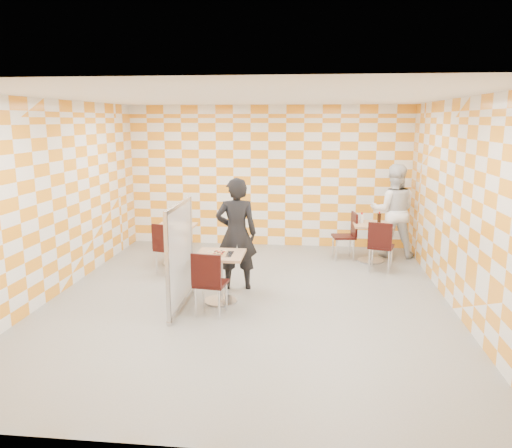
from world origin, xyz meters
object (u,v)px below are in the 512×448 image
Objects in this scene: second_table at (372,236)px; main_table at (220,269)px; chair_main_front at (209,279)px; chair_second_front at (380,243)px; chair_empty_near at (166,245)px; partition at (180,255)px; man_white at (393,211)px; sport_bottle at (362,218)px; man_dark at (236,234)px; chair_empty_far at (179,228)px; empty_table at (176,238)px; chair_second_side at (349,232)px; soda_bottle at (379,218)px.

main_table is at bearing -135.22° from second_table.
chair_main_front is 3.54m from chair_second_front.
partition is at bearing -66.81° from chair_empty_near.
sport_bottle is at bearing 33.68° from man_white.
main_table is 0.41× the size of man_dark.
man_white is (4.27, 0.31, 0.38)m from chair_empty_far.
second_table is at bearing 18.66° from chair_empty_near.
partition is 4.02m from sport_bottle.
empty_table is 3.57m from sport_bottle.
chair_second_side is 3.91m from partition.
chair_second_front is 1.00× the size of chair_empty_far.
partition is 0.84× the size of man_white.
man_white is at bearing 4.18° from chair_empty_far.
partition reaches higher than chair_empty_far.
chair_main_front is (1.13, -2.46, 0.04)m from empty_table.
man_white reaches higher than chair_main_front.
main_table is at bearing -57.69° from empty_table.
empty_table is 2.30m from partition.
main_table is 0.81× the size of chair_empty_near.
main_table is 2.22m from empty_table.
main_table is at bearing -136.49° from soda_bottle.
empty_table is (-1.19, 1.88, 0.00)m from main_table.
chair_second_side is 4.02× the size of soda_bottle.
partition is at bearing -131.68° from chair_second_side.
chair_empty_near is at bearing 25.63° from man_white.
empty_table is 2.71m from chair_main_front.
man_dark is 3.08m from soda_bottle.
chair_second_side is 0.38m from sport_bottle.
sport_bottle is (2.83, 2.85, 0.05)m from partition.
chair_main_front and chair_second_side have the same top height.
main_table is 0.58m from chair_main_front.
sport_bottle reaches higher than chair_main_front.
man_dark is 9.05× the size of sport_bottle.
main_table and second_table have the same top height.
chair_main_front is at bearing -123.67° from chair_second_side.
man_white reaches higher than chair_second_side.
sport_bottle is at bearing -1.04° from chair_empty_far.
chair_main_front is at bearing -58.18° from chair_empty_near.
second_table is 0.81× the size of chair_main_front.
second_table is 3.74m from empty_table.
chair_second_side is 2.76m from man_dark.
main_table is 3.45m from sport_bottle.
chair_main_front is 4.02× the size of soda_bottle.
chair_empty_near is 1.39m from chair_empty_far.
chair_empty_near is 0.60× the size of partition.
chair_empty_near is (0.01, -0.64, 0.04)m from empty_table.
man_dark reaches higher than chair_second_side.
chair_empty_near is 0.50× the size of man_white.
chair_second_front is 1.00× the size of chair_second_side.
second_table is at bearing -17.20° from chair_second_side.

